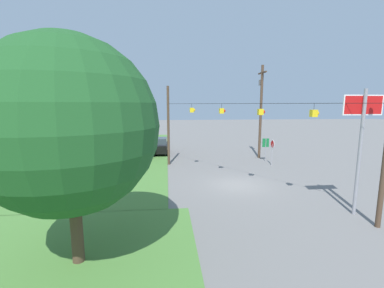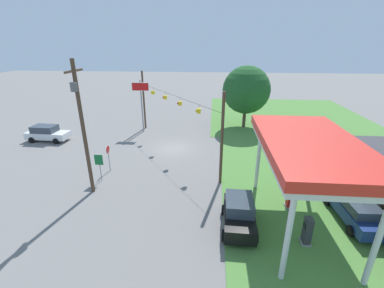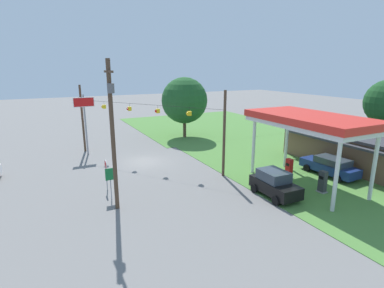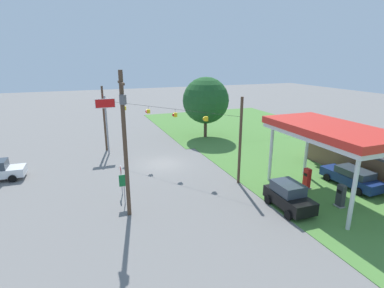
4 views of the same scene
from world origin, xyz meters
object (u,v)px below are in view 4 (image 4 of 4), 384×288
at_px(fuel_pump_near, 307,179).
at_px(car_at_pumps_front, 289,196).
at_px(fuel_pump_far, 341,197).
at_px(gas_station_canopy, 330,132).
at_px(tree_west_verge, 206,100).
at_px(stop_sign_roadside, 121,173).
at_px(utility_pole_main, 125,139).
at_px(route_sign, 124,183).
at_px(stop_sign_overhead, 106,113).
at_px(car_at_pumps_rear, 352,177).

distance_m(fuel_pump_near, car_at_pumps_front, 4.51).
relative_size(fuel_pump_near, fuel_pump_far, 1.00).
height_order(gas_station_canopy, tree_west_verge, tree_west_verge).
bearing_deg(stop_sign_roadside, gas_station_canopy, -112.61).
height_order(fuel_pump_near, tree_west_verge, tree_west_verge).
height_order(utility_pole_main, tree_west_verge, utility_pole_main).
bearing_deg(route_sign, stop_sign_overhead, 179.22).
relative_size(gas_station_canopy, route_sign, 4.21).
distance_m(stop_sign_overhead, utility_pole_main, 14.91).
relative_size(car_at_pumps_rear, stop_sign_roadside, 2.09).
bearing_deg(gas_station_canopy, fuel_pump_far, -0.05).
bearing_deg(stop_sign_roadside, utility_pole_main, 179.74).
relative_size(gas_station_canopy, stop_sign_roadside, 4.04).
bearing_deg(utility_pole_main, route_sign, -178.88).
xyz_separation_m(car_at_pumps_rear, tree_west_verge, (-19.88, -5.10, 4.25)).
relative_size(fuel_pump_near, tree_west_verge, 0.21).
xyz_separation_m(fuel_pump_near, tree_west_verge, (-18.74, -1.30, 4.31)).
distance_m(fuel_pump_near, tree_west_verge, 19.28).
relative_size(stop_sign_roadside, tree_west_verge, 0.30).
bearing_deg(stop_sign_roadside, car_at_pumps_front, -121.64).
relative_size(fuel_pump_far, route_sign, 0.73).
height_order(car_at_pumps_rear, tree_west_verge, tree_west_verge).
relative_size(fuel_pump_near, car_at_pumps_rear, 0.34).
xyz_separation_m(fuel_pump_far, stop_sign_overhead, (-19.31, -14.74, 3.91)).
height_order(car_at_pumps_front, stop_sign_roadside, stop_sign_roadside).
bearing_deg(gas_station_canopy, stop_sign_roadside, -112.61).
xyz_separation_m(stop_sign_overhead, utility_pole_main, (14.89, -0.15, 0.85)).
bearing_deg(tree_west_verge, utility_pole_main, -37.19).
bearing_deg(car_at_pumps_rear, utility_pole_main, 82.13).
distance_m(car_at_pumps_rear, route_sign, 19.10).
height_order(stop_sign_overhead, route_sign, stop_sign_overhead).
bearing_deg(fuel_pump_near, gas_station_canopy, 0.05).
bearing_deg(car_at_pumps_rear, gas_station_canopy, 97.98).
bearing_deg(car_at_pumps_front, fuel_pump_far, 74.45).
xyz_separation_m(fuel_pump_far, utility_pole_main, (-4.42, -14.88, 4.76)).
xyz_separation_m(car_at_pumps_rear, utility_pole_main, (-1.97, -18.69, 4.70)).
relative_size(car_at_pumps_front, utility_pole_main, 0.41).
distance_m(gas_station_canopy, tree_west_verge, 20.58).
height_order(car_at_pumps_rear, stop_sign_roadside, stop_sign_roadside).
height_order(gas_station_canopy, utility_pole_main, utility_pole_main).
height_order(fuel_pump_far, utility_pole_main, utility_pole_main).
height_order(route_sign, utility_pole_main, utility_pole_main).
relative_size(gas_station_canopy, fuel_pump_far, 5.75).
height_order(fuel_pump_near, stop_sign_roadside, stop_sign_roadside).
bearing_deg(fuel_pump_far, car_at_pumps_rear, 122.78).
height_order(fuel_pump_near, fuel_pump_far, same).
xyz_separation_m(gas_station_canopy, fuel_pump_near, (-1.79, -0.00, -4.49)).
distance_m(car_at_pumps_front, stop_sign_roadside, 13.03).
relative_size(stop_sign_overhead, tree_west_verge, 0.81).
relative_size(gas_station_canopy, stop_sign_overhead, 1.51).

